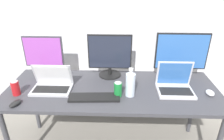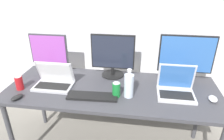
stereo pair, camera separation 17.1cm
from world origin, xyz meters
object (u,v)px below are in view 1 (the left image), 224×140
object	(u,v)px
keyboard_main	(94,97)
soda_can_near_keyboard	(118,89)
mouse_by_laptop	(210,93)
water_bottle	(130,83)
laptop_silver	(52,84)
soda_can_by_laptop	(15,88)
mouse_by_keyboard	(15,103)
monitor_right	(181,54)
laptop_secondary	(175,84)
monitor_left	(44,55)
monitor_center	(110,56)
work_desk	(112,94)

from	to	relation	value
keyboard_main	soda_can_near_keyboard	size ratio (longest dim) A/B	3.29
mouse_by_laptop	water_bottle	distance (m)	0.68
laptop_silver	mouse_by_laptop	world-z (taller)	laptop_silver
soda_can_by_laptop	water_bottle	bearing A→B (deg)	1.41
mouse_by_keyboard	mouse_by_laptop	size ratio (longest dim) A/B	1.13
monitor_right	soda_can_near_keyboard	size ratio (longest dim) A/B	3.89
laptop_secondary	monitor_left	bearing A→B (deg)	168.79
laptop_silver	soda_can_by_laptop	distance (m)	0.30
water_bottle	soda_can_near_keyboard	distance (m)	0.11
soda_can_near_keyboard	soda_can_by_laptop	bearing A→B (deg)	-179.36
monitor_center	laptop_silver	bearing A→B (deg)	-149.77
mouse_by_laptop	soda_can_near_keyboard	xyz separation A→B (m)	(-0.78, -0.04, 0.04)
laptop_silver	mouse_by_laptop	bearing A→B (deg)	-1.95
mouse_by_keyboard	soda_can_by_laptop	xyz separation A→B (m)	(-0.06, 0.15, 0.05)
monitor_right	keyboard_main	size ratio (longest dim) A/B	1.18
monitor_left	soda_can_near_keyboard	bearing A→B (deg)	-25.90
mouse_by_keyboard	monitor_center	bearing A→B (deg)	60.25
mouse_by_keyboard	soda_can_near_keyboard	bearing A→B (deg)	34.53
keyboard_main	soda_can_by_laptop	bearing A→B (deg)	173.88
mouse_by_laptop	keyboard_main	bearing A→B (deg)	-173.68
monitor_center	mouse_by_laptop	world-z (taller)	monitor_center
monitor_center	mouse_by_keyboard	xyz separation A→B (m)	(-0.71, -0.54, -0.20)
mouse_by_laptop	water_bottle	size ratio (longest dim) A/B	0.38
water_bottle	laptop_secondary	bearing A→B (deg)	13.62
monitor_left	mouse_by_keyboard	size ratio (longest dim) A/B	3.86
monitor_center	monitor_right	world-z (taller)	monitor_right
laptop_secondary	soda_can_near_keyboard	bearing A→B (deg)	-167.56
keyboard_main	water_bottle	distance (m)	0.32
monitor_left	water_bottle	bearing A→B (deg)	-22.21
work_desk	keyboard_main	bearing A→B (deg)	-129.20
monitor_left	laptop_secondary	world-z (taller)	monitor_left
monitor_left	keyboard_main	world-z (taller)	monitor_left
mouse_by_keyboard	water_bottle	size ratio (longest dim) A/B	0.42
keyboard_main	soda_can_near_keyboard	xyz separation A→B (m)	(0.19, 0.05, 0.05)
mouse_by_laptop	laptop_silver	bearing A→B (deg)	178.96
monitor_left	monitor_right	world-z (taller)	monitor_right
soda_can_near_keyboard	soda_can_by_laptop	xyz separation A→B (m)	(-0.86, -0.01, 0.00)
mouse_by_keyboard	water_bottle	world-z (taller)	water_bottle
laptop_secondary	mouse_by_laptop	distance (m)	0.29
mouse_by_laptop	soda_can_by_laptop	size ratio (longest dim) A/B	0.74
monitor_right	soda_can_near_keyboard	distance (m)	0.72
work_desk	monitor_right	bearing A→B (deg)	20.53
work_desk	soda_can_by_laptop	size ratio (longest dim) A/B	14.96
monitor_left	soda_can_by_laptop	xyz separation A→B (m)	(-0.14, -0.36, -0.16)
laptop_secondary	water_bottle	distance (m)	0.41
soda_can_near_keyboard	soda_can_by_laptop	size ratio (longest dim) A/B	1.00
mouse_by_laptop	soda_can_by_laptop	xyz separation A→B (m)	(-1.63, -0.05, 0.04)
monitor_center	mouse_by_keyboard	size ratio (longest dim) A/B	4.00
monitor_center	monitor_right	size ratio (longest dim) A/B	0.86
laptop_silver	monitor_center	bearing A→B (deg)	30.23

